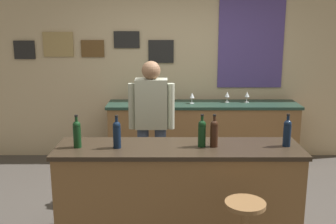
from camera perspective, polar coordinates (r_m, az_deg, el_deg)
The scene contains 15 objects.
ground_plane at distance 4.45m, azimuth 1.15°, elevation -14.64°, with size 10.00×10.00×0.00m, color #423D38.
back_wall at distance 6.00m, azimuth 0.94°, elevation 6.81°, with size 6.00×0.09×2.80m.
bar_counter at distance 3.89m, azimuth 1.32°, elevation -11.35°, with size 2.27×0.60×0.92m.
side_counter at distance 5.84m, azimuth 4.74°, elevation -3.07°, with size 2.71×0.56×0.90m.
bartender at distance 4.56m, azimuth -2.51°, elevation -1.32°, with size 0.52×0.21×1.62m.
wine_bottle_a at distance 3.75m, azimuth -12.95°, elevation -2.94°, with size 0.07×0.07×0.31m.
wine_bottle_b at distance 3.67m, azimuth -7.43°, elevation -3.05°, with size 0.07×0.07×0.31m.
wine_bottle_c at distance 3.69m, azimuth 4.68°, elevation -2.88°, with size 0.07×0.07×0.31m.
wine_bottle_d at distance 3.70m, azimuth 6.40°, elevation -2.89°, with size 0.07×0.07×0.31m.
wine_bottle_e at distance 3.85m, azimuth 16.40°, elevation -2.71°, with size 0.07×0.07×0.31m.
wine_glass_a at distance 5.78m, azimuth 0.27°, elevation 2.50°, with size 0.07×0.07×0.16m.
wine_glass_b at distance 5.69m, azimuth 3.26°, elevation 2.31°, with size 0.07×0.07×0.16m.
wine_glass_c at distance 5.82m, azimuth 8.23°, elevation 2.44°, with size 0.07×0.07×0.16m.
wine_glass_d at distance 5.87m, azimuth 10.99°, elevation 2.43°, with size 0.07×0.07×0.16m.
coffee_mug at distance 5.74m, azimuth -2.46°, elevation 1.78°, with size 0.12×0.08×0.09m.
Camera 1 is at (-0.10, -3.94, 2.07)m, focal length 42.96 mm.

